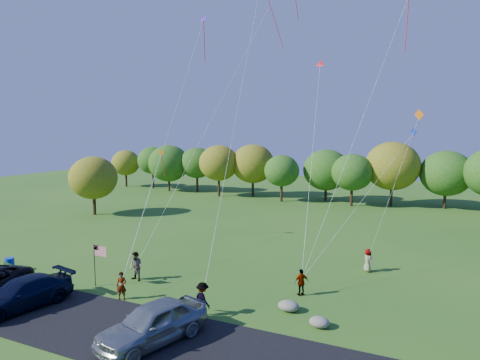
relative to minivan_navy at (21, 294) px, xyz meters
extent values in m
plane|color=#2A611B|center=(6.09, 4.27, -0.89)|extent=(140.00, 140.00, 0.00)
cube|color=black|center=(6.09, 0.27, -0.86)|extent=(44.00, 6.00, 0.06)
cylinder|color=#372514|center=(-29.65, 43.66, 0.49)|extent=(0.36, 0.36, 2.76)
ellipsoid|color=#346A1A|center=(-29.65, 43.66, 4.08)|extent=(6.81, 6.81, 6.13)
cylinder|color=#372514|center=(-23.80, 41.18, 0.45)|extent=(0.36, 0.36, 2.69)
ellipsoid|color=#1A5015|center=(-23.80, 41.18, 3.66)|extent=(5.71, 5.71, 5.14)
cylinder|color=#372514|center=(-18.62, 43.51, 0.45)|extent=(0.36, 0.36, 2.67)
ellipsoid|color=#346A1A|center=(-18.62, 43.51, 3.78)|extent=(6.14, 6.14, 5.53)
cylinder|color=#372514|center=(-13.23, 43.12, 0.42)|extent=(0.36, 0.36, 2.61)
ellipsoid|color=#346A1A|center=(-13.23, 43.12, 3.73)|extent=(6.17, 6.17, 5.56)
cylinder|color=#372514|center=(-9.41, 43.23, 0.29)|extent=(0.36, 0.36, 2.37)
ellipsoid|color=#346A1A|center=(-9.41, 43.23, 3.14)|extent=(5.12, 5.12, 4.61)
cylinder|color=#372514|center=(-4.64, 41.52, 0.33)|extent=(0.36, 0.36, 2.44)
ellipsoid|color=#346A1A|center=(-4.64, 41.52, 3.67)|extent=(6.52, 6.52, 5.87)
cylinder|color=#372514|center=(1.10, 41.23, 0.57)|extent=(0.36, 0.36, 2.92)
ellipsoid|color=#1A5015|center=(1.10, 41.23, 3.81)|extent=(5.47, 5.47, 4.93)
cylinder|color=#372514|center=(5.34, 40.43, 0.65)|extent=(0.36, 0.36, 3.09)
ellipsoid|color=#1A5015|center=(5.34, 40.43, 3.95)|extent=(5.39, 5.39, 4.85)
cylinder|color=#372514|center=(10.58, 43.82, 0.41)|extent=(0.36, 0.36, 2.59)
ellipsoid|color=#346A1A|center=(10.58, 43.82, 3.56)|extent=(5.73, 5.73, 5.15)
cylinder|color=#372514|center=(16.86, 43.83, 0.30)|extent=(0.36, 0.36, 2.38)
ellipsoid|color=#346A1A|center=(16.86, 43.83, 3.72)|extent=(6.86, 6.86, 6.17)
cylinder|color=#372514|center=(20.39, 44.20, 0.69)|extent=(0.36, 0.36, 3.16)
ellipsoid|color=#346A1A|center=(20.39, 44.20, 4.48)|extent=(6.80, 6.80, 6.12)
cylinder|color=#372514|center=(-15.91, 22.27, 0.41)|extent=(0.36, 0.36, 2.60)
ellipsoid|color=#346A1A|center=(-15.91, 22.27, 3.53)|extent=(5.60, 5.60, 5.04)
imported|color=black|center=(0.00, 0.00, 0.00)|extent=(3.37, 6.06, 1.66)
imported|color=gray|center=(9.10, -0.06, 0.13)|extent=(3.78, 6.05, 1.92)
imported|color=#4C4C59|center=(4.21, 3.47, -0.05)|extent=(0.72, 0.61, 1.68)
imported|color=#4C4C59|center=(2.91, 6.43, 0.08)|extent=(1.06, 0.88, 1.95)
imported|color=#4C4C59|center=(9.71, 3.56, 0.05)|extent=(1.40, 1.18, 1.87)
imported|color=#4C4C59|center=(13.71, 8.64, -0.06)|extent=(0.98, 0.96, 1.65)
imported|color=#4C4C59|center=(16.71, 14.87, -0.06)|extent=(0.93, 0.96, 1.66)
cube|color=#133516|center=(-5.59, 3.57, -0.51)|extent=(1.60, 0.50, 0.05)
cube|color=#133516|center=(-5.59, 3.41, -0.24)|extent=(1.59, 0.45, 0.50)
cube|color=#133516|center=(-6.27, 3.57, -0.70)|extent=(0.17, 0.41, 0.38)
cube|color=#133516|center=(-4.92, 3.57, -0.70)|extent=(0.17, 0.41, 0.38)
cylinder|color=#0C36BF|center=(-6.56, 4.16, -0.42)|extent=(0.63, 0.63, 0.95)
cylinder|color=black|center=(1.14, 4.50, 0.49)|extent=(0.05, 0.05, 2.77)
cube|color=red|center=(1.64, 4.50, 1.49)|extent=(1.00, 0.66, 0.02)
cube|color=navy|center=(1.34, 4.51, 1.69)|extent=(0.40, 0.02, 0.31)
ellipsoid|color=gray|center=(13.74, 6.13, -0.59)|extent=(1.19, 0.94, 0.60)
ellipsoid|color=gray|center=(15.81, 4.93, -0.62)|extent=(1.05, 0.88, 0.55)
cone|color=#4E14D0|center=(3.45, 14.89, 17.94)|extent=(0.93, 0.72, 0.74)
cone|color=#FF1015|center=(12.53, 16.44, 14.06)|extent=(0.79, 0.49, 0.67)
cube|color=orange|center=(19.71, 13.14, 10.11)|extent=(0.58, 0.47, 0.71)
cube|color=orange|center=(-1.62, 15.89, 7.15)|extent=(0.71, 0.28, 0.68)
cube|color=#1230B8|center=(19.08, 19.83, 9.02)|extent=(0.48, 0.47, 0.63)
camera|label=1|loc=(20.97, -15.72, 9.22)|focal=32.00mm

